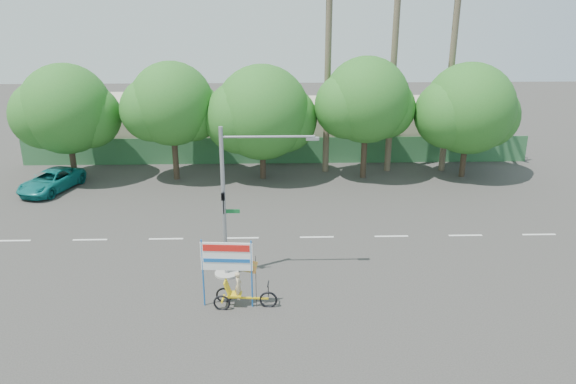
{
  "coord_description": "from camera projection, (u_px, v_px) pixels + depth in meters",
  "views": [
    {
      "loc": [
        -0.3,
        -19.21,
        12.48
      ],
      "look_at": [
        0.39,
        5.47,
        3.5
      ],
      "focal_mm": 35.0,
      "sensor_mm": 36.0,
      "label": 1
    }
  ],
  "objects": [
    {
      "name": "palm_tall",
      "position": [
        396.0,
        21.0,
        37.27
      ],
      "size": [
        3.73,
        3.79,
        17.45
      ],
      "color": "#70604C",
      "rests_on": "ground"
    },
    {
      "name": "fence",
      "position": [
        277.0,
        151.0,
        42.17
      ],
      "size": [
        38.0,
        0.08,
        2.0
      ],
      "primitive_type": "cube",
      "color": "#336B3D",
      "rests_on": "ground"
    },
    {
      "name": "ground",
      "position": [
        282.0,
        322.0,
        22.32
      ],
      "size": [
        120.0,
        120.0,
        0.0
      ],
      "primitive_type": "plane",
      "color": "#33302D",
      "rests_on": "ground"
    },
    {
      "name": "palm_mid",
      "position": [
        454.0,
        37.0,
        37.74
      ],
      "size": [
        3.73,
        3.79,
        15.45
      ],
      "color": "#70604C",
      "rests_on": "ground"
    },
    {
      "name": "building_right",
      "position": [
        373.0,
        126.0,
        46.34
      ],
      "size": [
        14.0,
        8.0,
        3.6
      ],
      "primitive_type": "cube",
      "color": "beige",
      "rests_on": "ground"
    },
    {
      "name": "tree_far_right",
      "position": [
        468.0,
        111.0,
        37.98
      ],
      "size": [
        7.38,
        6.2,
        7.94
      ],
      "color": "#473828",
      "rests_on": "ground"
    },
    {
      "name": "tree_right",
      "position": [
        366.0,
        103.0,
        37.6
      ],
      "size": [
        6.9,
        5.8,
        8.36
      ],
      "color": "#473828",
      "rests_on": "ground"
    },
    {
      "name": "pickup_truck",
      "position": [
        51.0,
        181.0,
        36.54
      ],
      "size": [
        3.66,
        5.33,
        1.35
      ],
      "primitive_type": "imported",
      "rotation": [
        0.0,
        0.0,
        -0.32
      ],
      "color": "#107472",
      "rests_on": "ground"
    },
    {
      "name": "trike_billboard",
      "position": [
        235.0,
        280.0,
        23.0
      ],
      "size": [
        3.11,
        0.78,
        3.06
      ],
      "rotation": [
        0.0,
        0.0,
        -0.08
      ],
      "color": "black",
      "rests_on": "ground"
    },
    {
      "name": "building_left",
      "position": [
        154.0,
        125.0,
        45.8
      ],
      "size": [
        12.0,
        8.0,
        4.0
      ],
      "primitive_type": "cube",
      "color": "beige",
      "rests_on": "ground"
    },
    {
      "name": "tree_far_left",
      "position": [
        66.0,
        112.0,
        37.23
      ],
      "size": [
        7.14,
        6.0,
        7.96
      ],
      "color": "#473828",
      "rests_on": "ground"
    },
    {
      "name": "palm_short",
      "position": [
        328.0,
        46.0,
        37.7
      ],
      "size": [
        3.73,
        3.79,
        14.45
      ],
      "color": "#70604C",
      "rests_on": "ground"
    },
    {
      "name": "traffic_signal",
      "position": [
        231.0,
        216.0,
        25.01
      ],
      "size": [
        4.72,
        1.1,
        7.0
      ],
      "color": "gray",
      "rests_on": "ground"
    },
    {
      "name": "tree_center",
      "position": [
        261.0,
        115.0,
        37.67
      ],
      "size": [
        7.62,
        6.4,
        7.85
      ],
      "color": "#473828",
      "rests_on": "ground"
    },
    {
      "name": "tree_left",
      "position": [
        171.0,
        107.0,
        37.31
      ],
      "size": [
        6.66,
        5.6,
        8.07
      ],
      "color": "#473828",
      "rests_on": "ground"
    }
  ]
}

